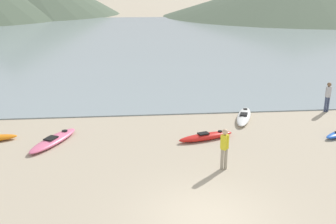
{
  "coord_description": "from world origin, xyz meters",
  "views": [
    {
      "loc": [
        -2.15,
        -10.13,
        6.69
      ],
      "look_at": [
        -0.34,
        9.04,
        0.5
      ],
      "focal_mm": 42.0,
      "sensor_mm": 36.0,
      "label": 1
    }
  ],
  "objects": [
    {
      "name": "kayak_on_sand_0",
      "position": [
        -5.71,
        6.53,
        0.14
      ],
      "size": [
        2.08,
        3.18,
        0.33
      ],
      "color": "#E5668C",
      "rests_on": "ground_plane"
    },
    {
      "name": "ground_plane",
      "position": [
        0.0,
        0.0,
        0.0
      ],
      "size": [
        400.0,
        400.0,
        0.0
      ],
      "primitive_type": "plane",
      "color": "tan"
    },
    {
      "name": "kayak_on_sand_2",
      "position": [
        1.14,
        6.33,
        0.15
      ],
      "size": [
        2.74,
        1.36,
        0.34
      ],
      "color": "red",
      "rests_on": "ground_plane"
    },
    {
      "name": "person_near_foreground",
      "position": [
        1.25,
        3.27,
        0.93
      ],
      "size": [
        0.33,
        0.29,
        1.63
      ],
      "color": "gray",
      "rests_on": "ground_plane"
    },
    {
      "name": "person_near_waterline",
      "position": [
        8.6,
        9.84,
        0.96
      ],
      "size": [
        0.34,
        0.24,
        1.67
      ],
      "color": "#384260",
      "rests_on": "ground_plane"
    },
    {
      "name": "kayak_on_sand_1",
      "position": [
        3.66,
        8.98,
        0.15
      ],
      "size": [
        1.74,
        3.15,
        0.35
      ],
      "color": "white",
      "rests_on": "ground_plane"
    },
    {
      "name": "bay_water",
      "position": [
        0.0,
        45.06,
        0.03
      ],
      "size": [
        160.0,
        70.0,
        0.06
      ],
      "primitive_type": "cube",
      "color": "gray",
      "rests_on": "ground_plane"
    }
  ]
}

